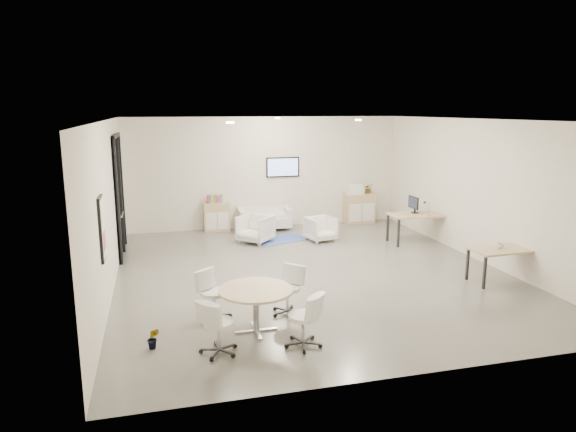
% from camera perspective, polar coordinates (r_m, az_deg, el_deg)
% --- Properties ---
extents(room_shell, '(9.60, 10.60, 4.80)m').
position_cam_1_polar(room_shell, '(10.65, 2.60, 2.00)').
color(room_shell, '#5A5752').
rests_on(room_shell, ground).
extents(glass_door, '(0.09, 1.90, 2.85)m').
position_cam_1_polar(glass_door, '(12.71, -18.24, 2.57)').
color(glass_door, black).
rests_on(glass_door, room_shell).
extents(artwork, '(0.05, 0.54, 1.04)m').
position_cam_1_polar(artwork, '(8.68, -19.95, -1.34)').
color(artwork, black).
rests_on(artwork, room_shell).
extents(wall_tv, '(0.98, 0.06, 0.58)m').
position_cam_1_polar(wall_tv, '(15.02, -0.59, 5.45)').
color(wall_tv, black).
rests_on(wall_tv, room_shell).
extents(ceiling_spots, '(3.14, 4.14, 0.03)m').
position_cam_1_polar(ceiling_spots, '(11.24, 0.42, 10.62)').
color(ceiling_spots, '#FFEAC6').
rests_on(ceiling_spots, room_shell).
extents(sideboard_left, '(0.72, 0.38, 0.81)m').
position_cam_1_polar(sideboard_left, '(14.71, -7.94, -0.10)').
color(sideboard_left, tan).
rests_on(sideboard_left, room_shell).
extents(sideboard_right, '(0.90, 0.44, 0.90)m').
position_cam_1_polar(sideboard_right, '(15.75, 7.91, 0.86)').
color(sideboard_right, tan).
rests_on(sideboard_right, room_shell).
extents(books, '(0.42, 0.14, 0.22)m').
position_cam_1_polar(books, '(14.62, -8.14, 1.88)').
color(books, red).
rests_on(books, sideboard_left).
extents(printer, '(0.47, 0.40, 0.31)m').
position_cam_1_polar(printer, '(15.60, 7.48, 3.00)').
color(printer, white).
rests_on(printer, sideboard_right).
extents(loveseat, '(1.50, 0.77, 0.56)m').
position_cam_1_polar(loveseat, '(14.79, -2.67, -0.35)').
color(loveseat, white).
rests_on(loveseat, room_shell).
extents(blue_rug, '(1.59, 1.30, 0.01)m').
position_cam_1_polar(blue_rug, '(13.70, -1.01, -2.60)').
color(blue_rug, '#33509C').
rests_on(blue_rug, room_shell).
extents(armchair_left, '(1.06, 1.06, 0.79)m').
position_cam_1_polar(armchair_left, '(13.35, -3.66, -1.27)').
color(armchair_left, white).
rests_on(armchair_left, room_shell).
extents(armchair_right, '(0.81, 0.77, 0.70)m').
position_cam_1_polar(armchair_right, '(13.52, 3.66, -1.30)').
color(armchair_right, white).
rests_on(armchair_right, room_shell).
extents(desk_rear, '(1.48, 0.79, 0.75)m').
position_cam_1_polar(desk_rear, '(13.67, 14.17, -0.11)').
color(desk_rear, tan).
rests_on(desk_rear, room_shell).
extents(desk_front, '(1.34, 0.71, 0.69)m').
position_cam_1_polar(desk_front, '(11.11, 22.85, -3.71)').
color(desk_front, tan).
rests_on(desk_front, room_shell).
extents(monitor, '(0.20, 0.50, 0.44)m').
position_cam_1_polar(monitor, '(13.72, 13.78, 1.29)').
color(monitor, black).
rests_on(monitor, desk_rear).
extents(round_table, '(1.16, 1.16, 0.70)m').
position_cam_1_polar(round_table, '(8.00, -3.60, -8.66)').
color(round_table, tan).
rests_on(round_table, room_shell).
extents(meeting_chairs, '(2.12, 2.12, 0.82)m').
position_cam_1_polar(meeting_chairs, '(8.07, -3.58, -10.05)').
color(meeting_chairs, white).
rests_on(meeting_chairs, room_shell).
extents(plant_cabinet, '(0.31, 0.34, 0.23)m').
position_cam_1_polar(plant_cabinet, '(15.78, 8.94, 2.94)').
color(plant_cabinet, '#3F7F3F').
rests_on(plant_cabinet, sideboard_right).
extents(plant_floor, '(0.22, 0.34, 0.14)m').
position_cam_1_polar(plant_floor, '(7.91, -14.72, -13.60)').
color(plant_floor, '#3F7F3F').
rests_on(plant_floor, room_shell).
extents(cup, '(0.16, 0.14, 0.13)m').
position_cam_1_polar(cup, '(11.06, 22.51, -3.02)').
color(cup, white).
rests_on(cup, desk_front).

